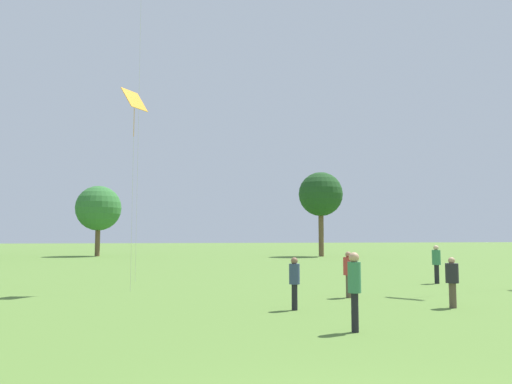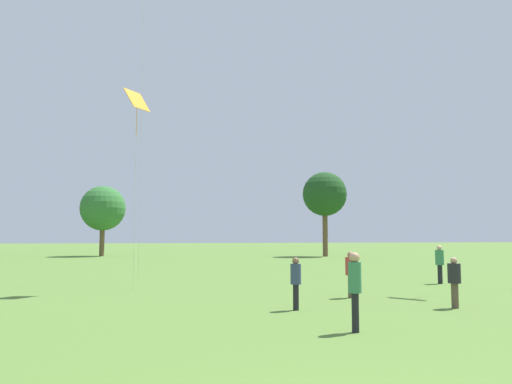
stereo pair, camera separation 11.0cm
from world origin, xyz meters
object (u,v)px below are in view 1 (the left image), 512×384
(person_standing_6, at_px, (294,279))
(kite_1, at_px, (134,104))
(distant_tree_0, at_px, (321,195))
(distant_tree_3, at_px, (98,208))
(person_standing_0, at_px, (452,278))
(person_standing_1, at_px, (354,283))
(person_standing_4, at_px, (436,261))
(person_standing_7, at_px, (348,270))

(person_standing_6, bearing_deg, kite_1, 163.72)
(person_standing_6, relative_size, distant_tree_0, 0.17)
(distant_tree_0, xyz_separation_m, distant_tree_3, (-23.72, 5.12, -1.47))
(person_standing_0, distance_m, person_standing_1, 5.39)
(kite_1, xyz_separation_m, distant_tree_0, (18.16, 30.71, -0.99))
(person_standing_0, height_order, kite_1, kite_1)
(distant_tree_0, bearing_deg, person_standing_6, -109.44)
(person_standing_0, xyz_separation_m, distant_tree_0, (8.17, 37.47, 5.75))
(person_standing_4, relative_size, person_standing_6, 1.13)
(person_standing_0, xyz_separation_m, person_standing_7, (-2.19, 3.01, 0.06))
(person_standing_4, xyz_separation_m, distant_tree_3, (-19.30, 35.38, 4.14))
(person_standing_4, xyz_separation_m, kite_1, (-13.74, -0.45, 6.60))
(person_standing_6, height_order, person_standing_7, person_standing_7)
(kite_1, xyz_separation_m, distant_tree_3, (-5.56, 35.83, -2.46))
(person_standing_0, relative_size, person_standing_7, 0.94)
(person_standing_7, relative_size, distant_tree_3, 0.21)
(person_standing_7, bearing_deg, person_standing_0, -86.75)
(person_standing_1, bearing_deg, person_standing_7, -62.35)
(distant_tree_0, bearing_deg, person_standing_4, -98.31)
(person_standing_7, bearing_deg, person_standing_6, -169.53)
(person_standing_0, xyz_separation_m, distant_tree_3, (-15.55, 42.59, 4.28))
(person_standing_7, bearing_deg, person_standing_1, -142.94)
(person_standing_4, distance_m, kite_1, 15.25)
(person_standing_7, distance_m, distant_tree_3, 41.99)
(person_standing_1, height_order, person_standing_6, person_standing_1)
(person_standing_1, relative_size, distant_tree_0, 0.20)
(person_standing_0, distance_m, distant_tree_0, 38.78)
(person_standing_0, height_order, distant_tree_3, distant_tree_3)
(kite_1, distance_m, distant_tree_3, 36.34)
(person_standing_1, relative_size, person_standing_6, 1.17)
(person_standing_6, distance_m, person_standing_7, 3.70)
(person_standing_0, bearing_deg, person_standing_6, 175.33)
(person_standing_6, distance_m, distant_tree_0, 39.65)
(kite_1, bearing_deg, distant_tree_0, 51.58)
(person_standing_6, relative_size, kite_1, 0.19)
(distant_tree_3, bearing_deg, person_standing_4, -61.39)
(person_standing_0, bearing_deg, distant_tree_3, 110.85)
(person_standing_0, height_order, person_standing_7, person_standing_7)
(person_standing_6, height_order, distant_tree_0, distant_tree_0)
(person_standing_0, bearing_deg, person_standing_1, -144.31)
(person_standing_4, bearing_deg, person_standing_6, 129.01)
(person_standing_1, relative_size, person_standing_4, 1.03)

